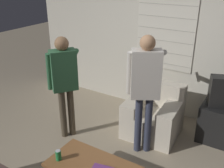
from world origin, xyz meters
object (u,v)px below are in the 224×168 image
person_right_standing (145,82)px  soda_can (58,155)px  armchair_beige (154,115)px  person_left_standing (64,77)px

person_right_standing → soda_can: bearing=-145.1°
armchair_beige → soda_can: 1.73m
soda_can → armchair_beige: bearing=73.6°
person_left_standing → soda_can: person_left_standing is taller
armchair_beige → soda_can: armchair_beige is taller
armchair_beige → person_left_standing: person_left_standing is taller
armchair_beige → person_left_standing: size_ratio=0.53×
armchair_beige → person_left_standing: bearing=31.3°
person_right_standing → soda_can: size_ratio=13.46×
person_left_standing → soda_can: 1.21m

